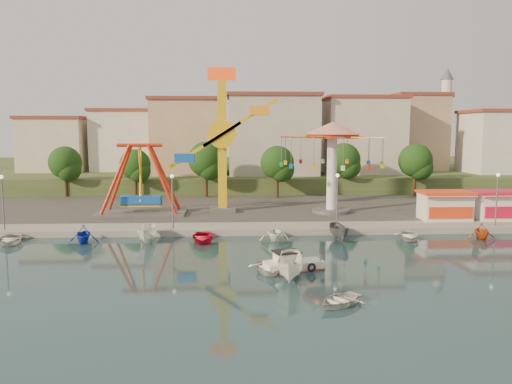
{
  "coord_description": "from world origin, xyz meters",
  "views": [
    {
      "loc": [
        -2.11,
        -34.85,
        10.13
      ],
      "look_at": [
        0.11,
        14.0,
        4.0
      ],
      "focal_mm": 35.0,
      "sensor_mm": 36.0,
      "label": 1
    }
  ],
  "objects": [
    {
      "name": "tree_1",
      "position": [
        -16.0,
        36.24,
        5.2
      ],
      "size": [
        4.35,
        4.35,
        6.8
      ],
      "color": "#382314",
      "rests_on": "quay_deck"
    },
    {
      "name": "minaret",
      "position": [
        36.0,
        54.0,
        12.55
      ],
      "size": [
        2.8,
        2.8,
        18.0
      ],
      "color": "silver",
      "rests_on": "hill_terrace"
    },
    {
      "name": "moored_boat_7",
      "position": [
        20.99,
        9.8,
        0.75
      ],
      "size": [
        2.99,
        3.29,
        1.49
      ],
      "primitive_type": "imported",
      "rotation": [
        0.0,
        0.0,
        -0.21
      ],
      "color": "#CD4A12",
      "rests_on": "ground"
    },
    {
      "name": "lamp_post_2",
      "position": [
        8.0,
        13.0,
        3.1
      ],
      "size": [
        0.14,
        0.14,
        5.0
      ],
      "primitive_type": "cylinder",
      "color": "#59595E",
      "rests_on": "quay_deck"
    },
    {
      "name": "building_5",
      "position": [
        32.37,
        50.33,
        8.61
      ],
      "size": [
        12.77,
        10.96,
        11.21
      ],
      "primitive_type": "cube",
      "color": "tan",
      "rests_on": "hill_terrace"
    },
    {
      "name": "skiff",
      "position": [
        1.74,
        -2.14,
        0.9
      ],
      "size": [
        2.53,
        4.89,
        1.8
      ],
      "primitive_type": "imported",
      "rotation": [
        0.0,
        0.0,
        -0.17
      ],
      "color": "white",
      "rests_on": "ground"
    },
    {
      "name": "rowboat_b",
      "position": [
        4.0,
        -7.22,
        0.33
      ],
      "size": [
        3.88,
        3.74,
        0.65
      ],
      "primitive_type": "imported",
      "rotation": [
        0.0,
        0.0,
        -0.89
      ],
      "color": "silver",
      "rests_on": "ground"
    },
    {
      "name": "tree_0",
      "position": [
        -26.0,
        36.98,
        5.47
      ],
      "size": [
        4.6,
        4.6,
        7.19
      ],
      "color": "#382314",
      "rests_on": "quay_deck"
    },
    {
      "name": "building_1",
      "position": [
        -21.33,
        51.38,
        7.32
      ],
      "size": [
        12.33,
        9.01,
        8.63
      ],
      "primitive_type": "cube",
      "color": "silver",
      "rests_on": "hill_terrace"
    },
    {
      "name": "booth_mid",
      "position": [
        26.2,
        16.49,
        2.16
      ],
      "size": [
        5.4,
        3.78,
        3.08
      ],
      "color": "white",
      "rests_on": "quay_deck"
    },
    {
      "name": "tree_4",
      "position": [
        14.0,
        37.35,
        5.75
      ],
      "size": [
        4.86,
        4.86,
        7.6
      ],
      "color": "#382314",
      "rests_on": "quay_deck"
    },
    {
      "name": "asphalt_pad",
      "position": [
        0.0,
        30.0,
        0.6
      ],
      "size": [
        90.0,
        28.0,
        0.01
      ],
      "primitive_type": "cube",
      "color": "#4C4944",
      "rests_on": "quay_deck"
    },
    {
      "name": "quay_deck",
      "position": [
        0.0,
        62.0,
        0.3
      ],
      "size": [
        200.0,
        100.0,
        0.6
      ],
      "primitive_type": "cube",
      "color": "#9E998E",
      "rests_on": "ground"
    },
    {
      "name": "ground",
      "position": [
        0.0,
        0.0,
        0.0
      ],
      "size": [
        200.0,
        200.0,
        0.0
      ],
      "primitive_type": "plane",
      "color": "#122C33",
      "rests_on": "ground"
    },
    {
      "name": "moored_boat_1",
      "position": [
        -15.64,
        9.8,
        0.81
      ],
      "size": [
        3.23,
        3.56,
        1.63
      ],
      "primitive_type": "imported",
      "rotation": [
        0.0,
        0.0,
        0.2
      ],
      "color": "#1532BB",
      "rests_on": "ground"
    },
    {
      "name": "cabin_motorboat",
      "position": [
        2.12,
        0.27,
        0.4
      ],
      "size": [
        4.53,
        2.71,
        1.5
      ],
      "rotation": [
        0.0,
        0.0,
        0.27
      ],
      "color": "white",
      "rests_on": "ground"
    },
    {
      "name": "tree_5",
      "position": [
        24.0,
        35.54,
        5.71
      ],
      "size": [
        4.83,
        4.83,
        7.54
      ],
      "color": "#382314",
      "rests_on": "quay_deck"
    },
    {
      "name": "moored_boat_2",
      "position": [
        -9.9,
        9.8,
        0.78
      ],
      "size": [
        1.54,
        4.06,
        1.57
      ],
      "primitive_type": "imported",
      "rotation": [
        0.0,
        0.0,
        -0.0
      ],
      "color": "white",
      "rests_on": "ground"
    },
    {
      "name": "pirate_ship_ride",
      "position": [
        -12.56,
        21.49,
        4.39
      ],
      "size": [
        10.0,
        5.0,
        8.0
      ],
      "color": "#59595E",
      "rests_on": "quay_deck"
    },
    {
      "name": "lamp_post_3",
      "position": [
        24.0,
        13.0,
        3.1
      ],
      "size": [
        0.14,
        0.14,
        5.0
      ],
      "primitive_type": "cylinder",
      "color": "#59595E",
      "rests_on": "quay_deck"
    },
    {
      "name": "rowboat_a",
      "position": [
        0.34,
        -0.24,
        0.37
      ],
      "size": [
        2.97,
        3.87,
        0.74
      ],
      "primitive_type": "imported",
      "rotation": [
        0.0,
        0.0,
        0.12
      ],
      "color": "white",
      "rests_on": "ground"
    },
    {
      "name": "building_3",
      "position": [
        5.6,
        48.8,
        7.6
      ],
      "size": [
        12.59,
        10.5,
        9.2
      ],
      "primitive_type": "cube",
      "color": "beige",
      "rests_on": "hill_terrace"
    },
    {
      "name": "building_4",
      "position": [
        19.07,
        52.2,
        7.62
      ],
      "size": [
        10.75,
        9.23,
        9.24
      ],
      "primitive_type": "cube",
      "color": "beige",
      "rests_on": "hill_terrace"
    },
    {
      "name": "lamp_post_1",
      "position": [
        -8.0,
        13.0,
        3.1
      ],
      "size": [
        0.14,
        0.14,
        5.0
      ],
      "primitive_type": "cylinder",
      "color": "#59595E",
      "rests_on": "quay_deck"
    },
    {
      "name": "building_0",
      "position": [
        -33.37,
        46.06,
        8.93
      ],
      "size": [
        9.26,
        9.53,
        11.87
      ],
      "primitive_type": "cube",
      "color": "beige",
      "rests_on": "hill_terrace"
    },
    {
      "name": "booth_left",
      "position": [
        20.3,
        16.49,
        2.16
      ],
      "size": [
        5.4,
        3.78,
        3.08
      ],
      "color": "white",
      "rests_on": "quay_deck"
    },
    {
      "name": "tree_2",
      "position": [
        -6.0,
        35.81,
        5.92
      ],
      "size": [
        5.02,
        5.02,
        7.85
      ],
      "color": "#382314",
      "rests_on": "quay_deck"
    },
    {
      "name": "wave_swinger",
      "position": [
        9.14,
        21.62,
        8.2
      ],
      "size": [
        11.6,
        11.6,
        10.4
      ],
      "color": "#59595E",
      "rests_on": "quay_deck"
    },
    {
      "name": "kamikaze_tower",
      "position": [
        -2.94,
        22.62,
        8.36
      ],
      "size": [
        8.65,
        3.1,
        16.5
      ],
      "color": "#59595E",
      "rests_on": "quay_deck"
    },
    {
      "name": "tree_3",
      "position": [
        4.0,
        34.36,
        5.55
      ],
      "size": [
        4.68,
        4.68,
        7.32
      ],
      "color": "#382314",
      "rests_on": "quay_deck"
    },
    {
      "name": "building_6",
      "position": [
        44.15,
        48.77,
        9.18
      ],
      "size": [
        8.23,
        8.98,
        12.36
      ],
      "primitive_type": "cube",
      "color": "silver",
      "rests_on": "hill_terrace"
    },
    {
      "name": "moored_boat_6",
      "position": [
        14.14,
        9.8,
        0.38
      ],
      "size": [
        3.56,
        4.29,
        0.77
      ],
      "primitive_type": "imported",
      "rotation": [
        0.0,
        0.0,
        -0.27
      ],
      "color": "silver",
      "rests_on": "ground"
    },
    {
      "name": "building_2",
      "position": [
        -8.19,
        51.96,
        8.62
      ],
      "size": [
        11.95,
        9.28,
        11.23
      ],
      "primitive_type": "cube",
      "color": "tan",
      "rests_on": "hill_terrace"
    },
    {
      "name": "lamp_post_0",
      "position": [
        -24.0,
        13.0,
        3.1
      ],
      "size": [
        0.14,
        0.14,
        5.0
      ],
      "primitive_type": "cylinder",
      "color": "#59595E",
      "rests_on": "quay_deck"
    },
    {
      "name": "moored_boat_3",
      "position": [
        -4.97,
        9.8,
        0.42
      ],
      "size": [
        3.02,
        4.13,
        0.83
      ],
      "primitive_type": "imported",
      "rotation": [
        0.0,
        0.0,
        0.04
      ],
      "color": "red",
      "rests_on": "ground"
    },
    {
      "name": "moored_boat_4",
      "position": [
        1.63,
        9.8,
        0.86
      ],
      "size": [
        2.89,
        3.32,
        1.71
      ],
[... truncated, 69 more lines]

